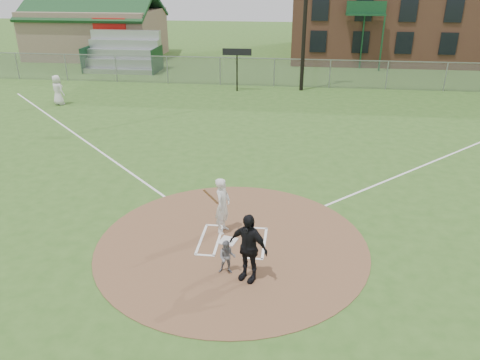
# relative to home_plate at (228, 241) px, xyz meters

# --- Properties ---
(ground) EXTENTS (140.00, 140.00, 0.00)m
(ground) POSITION_rel_home_plate_xyz_m (0.14, -0.11, -0.04)
(ground) COLOR #335A1F
(ground) RESTS_ON ground
(dirt_circle) EXTENTS (8.40, 8.40, 0.02)m
(dirt_circle) POSITION_rel_home_plate_xyz_m (0.14, -0.11, -0.03)
(dirt_circle) COLOR brown
(dirt_circle) RESTS_ON ground
(home_plate) EXTENTS (0.61, 0.61, 0.03)m
(home_plate) POSITION_rel_home_plate_xyz_m (0.00, 0.00, 0.00)
(home_plate) COLOR silver
(home_plate) RESTS_ON dirt_circle
(foul_line_first) EXTENTS (17.04, 17.04, 0.01)m
(foul_line_first) POSITION_rel_home_plate_xyz_m (9.14, 8.89, -0.03)
(foul_line_first) COLOR white
(foul_line_first) RESTS_ON ground
(foul_line_third) EXTENTS (17.04, 17.04, 0.01)m
(foul_line_third) POSITION_rel_home_plate_xyz_m (-8.86, 8.89, -0.03)
(foul_line_third) COLOR white
(foul_line_third) RESTS_ON ground
(catcher) EXTENTS (0.51, 0.41, 1.01)m
(catcher) POSITION_rel_home_plate_xyz_m (0.22, -1.63, 0.49)
(catcher) COLOR slate
(catcher) RESTS_ON dirt_circle
(umpire) EXTENTS (1.26, 0.93, 1.98)m
(umpire) POSITION_rel_home_plate_xyz_m (0.82, -1.83, 0.98)
(umpire) COLOR black
(umpire) RESTS_ON dirt_circle
(ondeck_player) EXTENTS (1.08, 0.93, 1.86)m
(ondeck_player) POSITION_rel_home_plate_xyz_m (-13.07, 15.00, 0.90)
(ondeck_player) COLOR silver
(ondeck_player) RESTS_ON ground
(batters_boxes) EXTENTS (2.08, 1.88, 0.01)m
(batters_boxes) POSITION_rel_home_plate_xyz_m (0.14, 0.04, -0.01)
(batters_boxes) COLOR white
(batters_boxes) RESTS_ON dirt_circle
(batter_at_plate) EXTENTS (0.83, 1.03, 1.87)m
(batter_at_plate) POSITION_rel_home_plate_xyz_m (-0.26, 0.61, 0.92)
(batter_at_plate) COLOR silver
(batter_at_plate) RESTS_ON dirt_circle
(outfield_fence) EXTENTS (56.08, 0.08, 2.03)m
(outfield_fence) POSITION_rel_home_plate_xyz_m (0.14, 21.89, 0.98)
(outfield_fence) COLOR slate
(outfield_fence) RESTS_ON ground
(bleachers) EXTENTS (6.08, 3.20, 3.20)m
(bleachers) POSITION_rel_home_plate_xyz_m (-12.86, 26.09, 1.55)
(bleachers) COLOR #B7BABF
(bleachers) RESTS_ON ground
(clubhouse) EXTENTS (12.20, 8.71, 6.23)m
(clubhouse) POSITION_rel_home_plate_xyz_m (-17.86, 32.89, 2.35)
(clubhouse) COLOR #8C755F
(clubhouse) RESTS_ON ground
(scoreboard_sign) EXTENTS (2.00, 0.10, 2.93)m
(scoreboard_sign) POSITION_rel_home_plate_xyz_m (-2.36, 20.09, 2.35)
(scoreboard_sign) COLOR black
(scoreboard_sign) RESTS_ON ground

